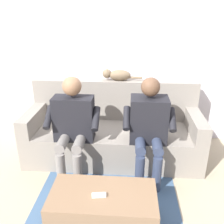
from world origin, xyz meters
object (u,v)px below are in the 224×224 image
at_px(person_right_seated, 73,122).
at_px(cat_on_backrest, 117,75).
at_px(coffee_table, 103,210).
at_px(couch, 113,132).
at_px(remote_white, 99,195).
at_px(person_left_seated, 149,123).

relative_size(person_right_seated, cat_on_backrest, 2.22).
relative_size(coffee_table, cat_on_backrest, 1.76).
height_order(couch, remote_white, couch).
height_order(couch, person_left_seated, person_left_seated).
height_order(person_left_seated, person_right_seated, same).
height_order(cat_on_backrest, remote_white, cat_on_backrest).
bearing_deg(person_right_seated, cat_on_backrest, -122.97).
xyz_separation_m(coffee_table, person_right_seated, (0.42, -0.79, 0.46)).
relative_size(couch, remote_white, 18.26).
relative_size(person_left_seated, cat_on_backrest, 2.22).
height_order(person_left_seated, remote_white, person_left_seated).
xyz_separation_m(person_left_seated, cat_on_backrest, (0.39, -0.66, 0.37)).
relative_size(cat_on_backrest, remote_white, 4.35).
bearing_deg(couch, coffee_table, 90.00).
distance_m(coffee_table, cat_on_backrest, 1.70).
bearing_deg(coffee_table, remote_white, 52.90).
bearing_deg(couch, person_right_seated, 45.89).
bearing_deg(person_left_seated, remote_white, 62.79).
height_order(couch, coffee_table, couch).
xyz_separation_m(couch, person_left_seated, (-0.42, 0.39, 0.32)).
bearing_deg(couch, remote_white, 88.70).
distance_m(coffee_table, person_right_seated, 1.01).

